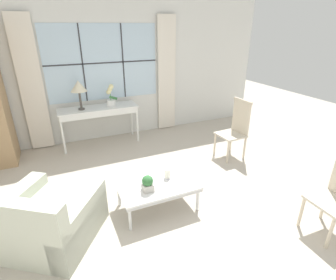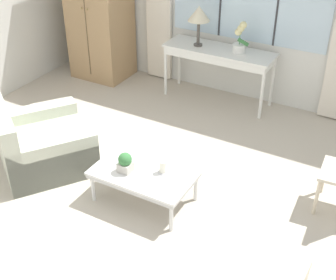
{
  "view_description": "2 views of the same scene",
  "coord_description": "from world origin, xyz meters",
  "px_view_note": "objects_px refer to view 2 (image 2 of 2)",
  "views": [
    {
      "loc": [
        -1.02,
        -2.39,
        2.25
      ],
      "look_at": [
        0.39,
        0.74,
        0.74
      ],
      "focal_mm": 28.0,
      "sensor_mm": 36.0,
      "label": 1
    },
    {
      "loc": [
        2.08,
        -2.89,
        3.15
      ],
      "look_at": [
        0.2,
        0.47,
        0.68
      ],
      "focal_mm": 50.0,
      "sensor_mm": 36.0,
      "label": 2
    }
  ],
  "objects_px": {
    "console_table": "(219,55)",
    "armchair_upholstered": "(42,145)",
    "armoire": "(99,0)",
    "table_lamp": "(199,14)",
    "coffee_table": "(144,175)",
    "pillar_candle": "(163,167)",
    "potted_orchid": "(240,40)",
    "potted_plant_small": "(125,162)"
  },
  "relations": [
    {
      "from": "armchair_upholstered",
      "to": "pillar_candle",
      "type": "distance_m",
      "value": 1.53
    },
    {
      "from": "table_lamp",
      "to": "pillar_candle",
      "type": "xyz_separation_m",
      "value": [
        0.76,
        -2.31,
        -0.78
      ]
    },
    {
      "from": "potted_plant_small",
      "to": "coffee_table",
      "type": "bearing_deg",
      "value": 27.14
    },
    {
      "from": "armoire",
      "to": "console_table",
      "type": "height_order",
      "value": "armoire"
    },
    {
      "from": "pillar_candle",
      "to": "coffee_table",
      "type": "bearing_deg",
      "value": -155.6
    },
    {
      "from": "table_lamp",
      "to": "coffee_table",
      "type": "xyz_separation_m",
      "value": [
        0.59,
        -2.39,
        -0.88
      ]
    },
    {
      "from": "armoire",
      "to": "console_table",
      "type": "distance_m",
      "value": 1.99
    },
    {
      "from": "console_table",
      "to": "table_lamp",
      "type": "height_order",
      "value": "table_lamp"
    },
    {
      "from": "potted_orchid",
      "to": "potted_plant_small",
      "type": "distance_m",
      "value": 2.57
    },
    {
      "from": "armoire",
      "to": "coffee_table",
      "type": "height_order",
      "value": "armoire"
    },
    {
      "from": "coffee_table",
      "to": "pillar_candle",
      "type": "xyz_separation_m",
      "value": [
        0.18,
        0.08,
        0.1
      ]
    },
    {
      "from": "potted_orchid",
      "to": "pillar_candle",
      "type": "distance_m",
      "value": 2.42
    },
    {
      "from": "potted_orchid",
      "to": "armchair_upholstered",
      "type": "relative_size",
      "value": 0.31
    },
    {
      "from": "armchair_upholstered",
      "to": "potted_plant_small",
      "type": "relative_size",
      "value": 6.41
    },
    {
      "from": "armchair_upholstered",
      "to": "coffee_table",
      "type": "xyz_separation_m",
      "value": [
        1.34,
        0.02,
        0.07
      ]
    },
    {
      "from": "potted_plant_small",
      "to": "table_lamp",
      "type": "bearing_deg",
      "value": 99.77
    },
    {
      "from": "table_lamp",
      "to": "armchair_upholstered",
      "type": "distance_m",
      "value": 2.7
    },
    {
      "from": "armoire",
      "to": "armchair_upholstered",
      "type": "bearing_deg",
      "value": -69.98
    },
    {
      "from": "armoire",
      "to": "coffee_table",
      "type": "distance_m",
      "value": 3.32
    },
    {
      "from": "armoire",
      "to": "table_lamp",
      "type": "distance_m",
      "value": 1.61
    },
    {
      "from": "console_table",
      "to": "armchair_upholstered",
      "type": "height_order",
      "value": "armchair_upholstered"
    },
    {
      "from": "console_table",
      "to": "potted_plant_small",
      "type": "height_order",
      "value": "console_table"
    },
    {
      "from": "console_table",
      "to": "armchair_upholstered",
      "type": "relative_size",
      "value": 1.12
    },
    {
      "from": "pillar_candle",
      "to": "table_lamp",
      "type": "bearing_deg",
      "value": 108.29
    },
    {
      "from": "console_table",
      "to": "armchair_upholstered",
      "type": "bearing_deg",
      "value": -113.57
    },
    {
      "from": "table_lamp",
      "to": "potted_plant_small",
      "type": "distance_m",
      "value": 2.61
    },
    {
      "from": "potted_orchid",
      "to": "pillar_candle",
      "type": "xyz_separation_m",
      "value": [
        0.18,
        -2.36,
        -0.51
      ]
    },
    {
      "from": "coffee_table",
      "to": "table_lamp",
      "type": "bearing_deg",
      "value": 103.82
    },
    {
      "from": "console_table",
      "to": "potted_plant_small",
      "type": "xyz_separation_m",
      "value": [
        0.11,
        -2.5,
        -0.21
      ]
    },
    {
      "from": "armchair_upholstered",
      "to": "coffee_table",
      "type": "bearing_deg",
      "value": 0.98
    },
    {
      "from": "coffee_table",
      "to": "potted_plant_small",
      "type": "distance_m",
      "value": 0.23
    },
    {
      "from": "potted_orchid",
      "to": "pillar_candle",
      "type": "relative_size",
      "value": 2.89
    },
    {
      "from": "console_table",
      "to": "potted_plant_small",
      "type": "distance_m",
      "value": 2.51
    },
    {
      "from": "console_table",
      "to": "pillar_candle",
      "type": "relative_size",
      "value": 10.42
    },
    {
      "from": "coffee_table",
      "to": "armchair_upholstered",
      "type": "bearing_deg",
      "value": -179.02
    },
    {
      "from": "table_lamp",
      "to": "pillar_candle",
      "type": "relative_size",
      "value": 3.76
    },
    {
      "from": "pillar_candle",
      "to": "potted_plant_small",
      "type": "bearing_deg",
      "value": -154.27
    },
    {
      "from": "armoire",
      "to": "armchair_upholstered",
      "type": "relative_size",
      "value": 1.73
    },
    {
      "from": "potted_plant_small",
      "to": "pillar_candle",
      "type": "relative_size",
      "value": 1.45
    },
    {
      "from": "table_lamp",
      "to": "potted_orchid",
      "type": "xyz_separation_m",
      "value": [
        0.58,
        0.05,
        -0.26
      ]
    },
    {
      "from": "armoire",
      "to": "potted_orchid",
      "type": "relative_size",
      "value": 5.55
    },
    {
      "from": "coffee_table",
      "to": "potted_plant_small",
      "type": "height_order",
      "value": "potted_plant_small"
    }
  ]
}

